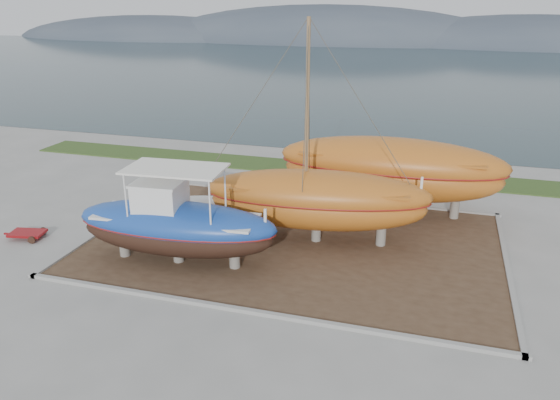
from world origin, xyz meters
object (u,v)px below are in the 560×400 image
(orange_bare_hull, at_px, (390,176))
(red_trailer, at_px, (28,235))
(orange_sailboat, at_px, (319,136))
(blue_caique, at_px, (176,216))
(white_dinghy, at_px, (198,211))

(orange_bare_hull, relative_size, red_trailer, 5.02)
(orange_sailboat, bearing_deg, blue_caique, -151.03)
(blue_caique, xyz_separation_m, orange_sailboat, (5.08, 3.72, 2.81))
(white_dinghy, distance_m, red_trailer, 7.89)
(orange_sailboat, bearing_deg, orange_bare_hull, 52.43)
(blue_caique, distance_m, red_trailer, 8.08)
(white_dinghy, xyz_separation_m, red_trailer, (-6.92, -3.76, -0.57))
(orange_sailboat, bearing_deg, white_dinghy, 170.48)
(orange_sailboat, bearing_deg, red_trailer, -172.02)
(white_dinghy, distance_m, orange_bare_hull, 9.86)
(orange_bare_hull, bearing_deg, white_dinghy, -152.89)
(white_dinghy, xyz_separation_m, orange_bare_hull, (8.72, 4.43, 1.22))
(white_dinghy, distance_m, orange_sailboat, 7.33)
(white_dinghy, bearing_deg, red_trailer, -171.43)
(blue_caique, distance_m, orange_sailboat, 6.89)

